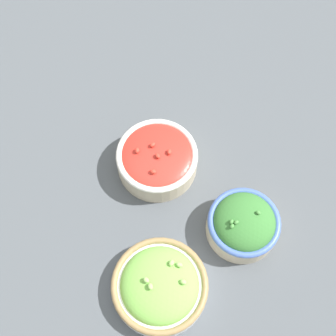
{
  "coord_description": "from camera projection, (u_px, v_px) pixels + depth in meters",
  "views": [
    {
      "loc": [
        -0.34,
        0.19,
        0.87
      ],
      "look_at": [
        0.0,
        0.0,
        0.03
      ],
      "focal_mm": 50.0,
      "sensor_mm": 36.0,
      "label": 1
    }
  ],
  "objects": [
    {
      "name": "ground_plane",
      "position": [
        168.0,
        174.0,
        0.95
      ],
      "size": [
        3.0,
        3.0,
        0.0
      ],
      "primitive_type": "plane",
      "color": "#4C5156"
    },
    {
      "name": "bowl_cherry_tomatoes",
      "position": [
        157.0,
        159.0,
        0.92
      ],
      "size": [
        0.16,
        0.16,
        0.07
      ],
      "color": "beige",
      "rests_on": "ground_plane"
    },
    {
      "name": "bowl_lettuce",
      "position": [
        160.0,
        286.0,
        0.83
      ],
      "size": [
        0.17,
        0.17,
        0.07
      ],
      "color": "white",
      "rests_on": "ground_plane"
    },
    {
      "name": "bowl_broccoli",
      "position": [
        243.0,
        224.0,
        0.87
      ],
      "size": [
        0.14,
        0.14,
        0.08
      ],
      "color": "beige",
      "rests_on": "ground_plane"
    }
  ]
}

